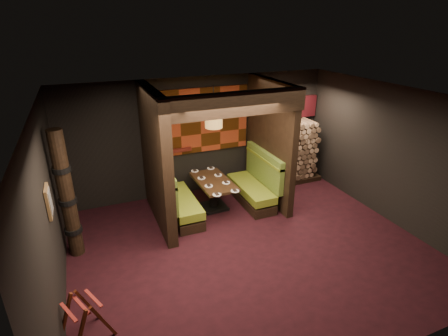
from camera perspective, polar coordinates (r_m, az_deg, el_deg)
The scene contains 23 objects.
floor at distance 6.88m, azimuth 4.25°, elevation -12.92°, with size 6.50×5.50×0.02m, color black.
ceiling at distance 5.69m, azimuth 5.10°, elevation 11.18°, with size 6.50×5.50×0.02m, color black.
wall_back at distance 8.53m, azimuth -3.77°, elevation 5.25°, with size 6.50×0.02×2.85m, color black.
wall_front at distance 4.26m, azimuth 22.33°, elevation -16.56°, with size 6.50×0.02×2.85m, color black.
wall_left at distance 5.62m, azimuth -26.82°, elevation -7.19°, with size 0.02×5.50×2.85m, color black.
wall_right at distance 8.08m, azimuth 25.77°, elevation 1.92°, with size 0.02×5.50×2.85m, color black.
partition_left at distance 7.19m, azimuth -11.08°, elevation 1.42°, with size 0.20×2.20×2.85m, color black.
partition_right at distance 8.12m, azimuth 7.44°, elevation 4.18°, with size 0.15×2.10×2.85m, color black.
header_beam at distance 6.35m, azimuth 1.89°, elevation 10.36°, with size 2.85×0.18×0.44m, color black.
tapa_back_panel at distance 8.36m, azimuth -3.89°, elevation 7.71°, with size 2.40×0.06×1.55m, color maroon.
tapa_side_panel at distance 7.23m, azimuth -10.70°, elevation 5.16°, with size 0.04×1.85×1.45m, color maroon.
lacquer_shelf at distance 8.34m, azimuth -7.38°, elevation 2.93°, with size 0.60×0.12×0.07m, color #511812.
booth_bench_left at distance 7.69m, azimuth -7.67°, elevation -5.28°, with size 0.68×1.60×1.14m.
booth_bench_right at distance 8.30m, azimuth 5.03°, elevation -2.93°, with size 0.68×1.60×1.14m.
dining_table at distance 7.95m, azimuth -1.69°, elevation -3.58°, with size 0.75×1.33×0.69m.
place_settings at distance 7.84m, azimuth -1.71°, elevation -1.99°, with size 0.63×1.54×0.03m.
pendant_lamp at distance 7.30m, azimuth -1.70°, elevation 8.32°, with size 0.37×0.37×0.91m.
framed_picture at distance 5.62m, azimuth -26.69°, elevation -4.91°, with size 0.05×0.36×0.46m.
luggage_rack at distance 5.39m, azimuth -21.89°, elevation -21.79°, with size 0.79×0.69×0.72m.
totem_column at distance 6.69m, azimuth -24.28°, elevation -4.24°, with size 0.31×0.31×2.40m.
firewood_stack at distance 9.33m, azimuth 10.58°, elevation 2.55°, with size 1.73×0.70×1.64m.
mosaic_header at distance 9.28m, azimuth 9.97°, elevation 9.59°, with size 1.83×0.10×0.56m, color maroon.
bay_front_post at distance 8.37m, azimuth 7.11°, elevation 4.79°, with size 0.08×0.08×2.85m, color black.
Camera 1 is at (-2.58, -4.94, 4.02)m, focal length 28.00 mm.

